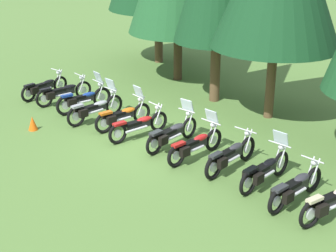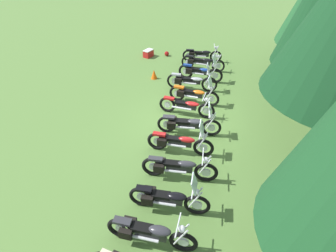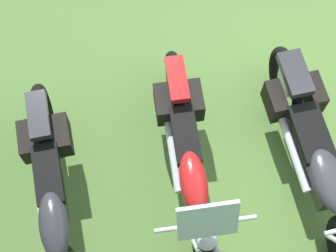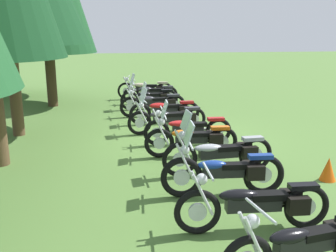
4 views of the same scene
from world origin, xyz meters
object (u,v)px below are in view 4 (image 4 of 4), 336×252
motorcycle_5 (187,129)px  motorcycle_0 (307,244)px  motorcycle_6 (169,117)px  motorcycle_4 (193,138)px  motorcycle_9 (150,97)px  traffic_cone (328,169)px  motorcycle_8 (154,103)px  motorcycle_2 (225,172)px  motorcycle_7 (166,110)px  motorcycle_3 (220,152)px  motorcycle_11 (146,89)px  motorcycle_1 (256,203)px  motorcycle_10 (152,93)px

motorcycle_5 → motorcycle_0: bearing=95.6°
motorcycle_0 → motorcycle_6: 6.93m
motorcycle_4 → motorcycle_9: 5.76m
motorcycle_9 → traffic_cone: 8.11m
motorcycle_8 → motorcycle_4: bearing=88.7°
motorcycle_4 → traffic_cone: size_ratio=4.68×
motorcycle_0 → motorcycle_2: bearing=-91.2°
motorcycle_7 → motorcycle_9: 2.41m
motorcycle_3 → motorcycle_7: size_ratio=1.04×
motorcycle_11 → motorcycle_2: bearing=99.9°
motorcycle_8 → motorcycle_5: bearing=91.2°
motorcycle_9 → motorcycle_3: bearing=91.3°
motorcycle_7 → traffic_cone: bearing=113.4°
motorcycle_11 → motorcycle_3: bearing=101.6°
motorcycle_6 → motorcycle_2: bearing=86.6°
motorcycle_6 → motorcycle_8: size_ratio=1.01×
motorcycle_1 → motorcycle_6: (5.78, 0.52, 0.02)m
motorcycle_1 → traffic_cone: motorcycle_1 is taller
motorcycle_5 → motorcycle_9: bearing=-82.2°
motorcycle_3 → motorcycle_1: bearing=83.9°
motorcycle_6 → motorcycle_7: bearing=-101.5°
motorcycle_1 → motorcycle_7: motorcycle_7 is taller
motorcycle_10 → motorcycle_5: bearing=91.2°
motorcycle_3 → motorcycle_6: bearing=-83.8°
motorcycle_4 → motorcycle_7: bearing=-84.1°
motorcycle_7 → motorcycle_10: (3.48, 0.13, -0.01)m
motorcycle_3 → motorcycle_6: size_ratio=1.01×
motorcycle_0 → motorcycle_2: 2.41m
motorcycle_10 → motorcycle_4: bearing=90.1°
motorcycle_1 → motorcycle_2: (1.28, 0.12, 0.02)m
motorcycle_3 → motorcycle_5: (2.18, 0.29, -0.04)m
motorcycle_4 → motorcycle_8: bearing=-81.8°
motorcycle_0 → motorcycle_4: 4.68m
motorcycle_2 → motorcycle_10: bearing=-84.0°
motorcycle_5 → motorcycle_6: bearing=-74.1°
motorcycle_1 → motorcycle_8: motorcycle_8 is taller
motorcycle_1 → motorcycle_7: size_ratio=1.03×
motorcycle_2 → motorcycle_3: 1.11m
motorcycle_7 → motorcycle_2: bearing=90.0°
motorcycle_1 → motorcycle_4: bearing=-83.9°
motorcycle_7 → motorcycle_9: bearing=-86.7°
motorcycle_8 → motorcycle_0: bearing=88.8°
motorcycle_0 → motorcycle_9: 10.44m
motorcycle_8 → motorcycle_10: 2.31m
motorcycle_7 → motorcycle_8: bearing=-81.2°
motorcycle_6 → traffic_cone: (-4.07, -2.67, -0.22)m
motorcycle_1 → traffic_cone: 2.76m
motorcycle_4 → motorcycle_3: bearing=108.7°
motorcycle_0 → motorcycle_4: size_ratio=0.99×
motorcycle_0 → motorcycle_3: bearing=-97.3°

